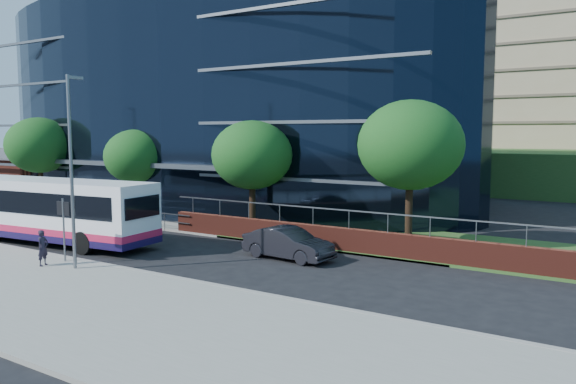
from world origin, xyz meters
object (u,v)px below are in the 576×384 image
Objects in this scene: tree_far_a at (39,145)px; parked_car at (288,243)px; tree_far_d at (410,145)px; street_sign at (64,216)px; city_bus at (53,210)px; streetlight_east at (72,166)px; pedestrian at (43,248)px; brick_pavilion at (26,175)px; tree_far_c at (252,155)px; tree_far_b at (136,157)px.

parked_car is (25.23, -4.36, -4.13)m from tree_far_a.
street_sign is at bearing -134.78° from tree_far_d.
streetlight_east is at bearing -33.71° from city_bus.
brick_pavilion is at bearing 43.16° from pedestrian.
streetlight_east reaches higher than tree_far_d.
tree_far_c is at bearing -173.66° from tree_far_d.
city_bus is (-16.14, -8.92, -3.41)m from tree_far_d.
tree_far_c is 11.02m from city_bus.
tree_far_d reaches higher than tree_far_c.
streetlight_east is 9.95m from parked_car.
pedestrian is at bearing -93.38° from street_sign.
tree_far_d is 0.93× the size of streetlight_east.
parked_car is at bearing -39.86° from tree_far_c.
tree_far_a is 10.03m from tree_far_b.
tree_far_b is (19.00, -4.00, 2.27)m from brick_pavilion.
tree_far_b reaches higher than pedestrian.
tree_far_a reaches higher than street_sign.
tree_far_a is 1.58× the size of parked_car.
tree_far_d is at bearing -5.26° from brick_pavilion.
tree_far_d is 17.63m from pedestrian.
tree_far_a reaches higher than city_bus.
brick_pavilion is 1.16× the size of tree_far_d.
city_bus is 12.91m from parked_car.
streetlight_east is at bearing 142.82° from parked_car.
city_bus is at bearing -132.03° from tree_far_c.
tree_far_d reaches higher than street_sign.
brick_pavilion reaches higher than pedestrian.
street_sign reaches higher than pedestrian.
pedestrian is (-0.06, -1.02, -1.23)m from street_sign.
brick_pavilion is at bearing 153.45° from tree_far_a.
brick_pavilion is at bearing 171.18° from tree_far_c.
tree_far_b is 3.95× the size of pedestrian.
city_bus is (-7.14, -7.92, -2.76)m from tree_far_c.
pedestrian is (-2.56, -11.61, -3.62)m from tree_far_c.
tree_far_c is (29.00, -4.50, 2.60)m from brick_pavilion.
street_sign is at bearing -29.65° from brick_pavilion.
tree_far_d is at bearing 1.51° from tree_far_b.
parked_car is (15.23, -4.86, -3.48)m from tree_far_b.
brick_pavilion is 1.08× the size of streetlight_east.
pedestrian is at bearing -102.44° from tree_far_c.
tree_far_c is 0.52× the size of city_bus.
city_bus is (12.86, -7.92, -3.08)m from tree_far_a.
tree_far_a reaches higher than parked_car.
street_sign is (26.50, -15.09, 0.21)m from brick_pavilion.
street_sign is 0.40× the size of tree_far_a.
brick_pavilion is 3.07× the size of street_sign.
tree_far_c is 0.87× the size of tree_far_d.
brick_pavilion is at bearing 144.58° from city_bus.
parked_car is at bearing -17.71° from tree_far_b.
streetlight_east is (19.00, -11.17, -0.42)m from tree_far_a.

